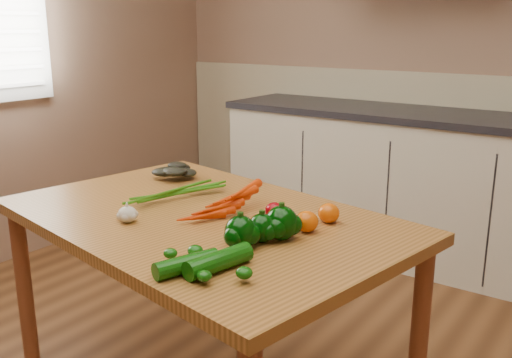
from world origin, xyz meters
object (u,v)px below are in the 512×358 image
Objects in this scene: tomato_c at (307,221)px; zucchini_b at (187,264)px; pepper_a at (262,228)px; pepper_c at (241,232)px; carrot_bunch at (211,200)px; table at (203,237)px; pepper_b at (282,223)px; garlic_bulb at (127,214)px; leafy_greens at (174,167)px; zucchini_a at (219,261)px; tomato_b at (329,213)px; tomato_a at (274,211)px.

tomato_c is 0.46m from zucchini_b.
pepper_a is 0.08m from pepper_c.
carrot_bunch is at bearing 142.92° from pepper_c.
table is 0.40m from tomato_c.
pepper_b reaches higher than table.
garlic_bulb is at bearing -166.25° from pepper_a.
tomato_c is (0.80, -0.24, -0.02)m from leafy_greens.
garlic_bulb is 0.31× the size of zucchini_a.
zucchini_a reaches higher than zucchini_b.
carrot_bunch is at bearing -30.89° from leafy_greens.
tomato_b is (0.41, 0.12, -0.00)m from carrot_bunch.
leafy_greens reaches higher than zucchini_b.
leafy_greens is 0.57m from garlic_bulb.
table is 15.93× the size of pepper_c.
garlic_bulb reaches higher than zucchini_b.
pepper_a reaches higher than tomato_a.
zucchini_a is (0.35, -0.39, -0.01)m from carrot_bunch.
leafy_greens is at bearing 159.26° from carrot_bunch.
pepper_c is at bearing -114.35° from pepper_b.
pepper_c is at bearing 4.61° from garlic_bulb.
pepper_b is 1.59× the size of tomato_a.
pepper_c is 0.53× the size of zucchini_b.
tomato_a is 0.49m from zucchini_b.
tomato_c is at bearing 10.12° from carrot_bunch.
garlic_bulb is 0.67m from tomato_b.
tomato_a is 0.45m from zucchini_a.
tomato_c is (0.38, 0.06, 0.12)m from table.
pepper_b reaches higher than leafy_greens.
carrot_bunch is 0.54m from zucchini_b.
zucchini_a is at bearing -95.74° from tomato_c.
tomato_b is at bearing 72.93° from pepper_a.
pepper_b reaches higher than zucchini_a.
pepper_b reaches higher than tomato_c.
leafy_greens is 0.68m from tomato_a.
carrot_bunch is at bearing -163.92° from tomato_b.
garlic_bulb is 0.49m from tomato_a.
table is 0.13m from carrot_bunch.
zucchini_a is at bearing -37.96° from carrot_bunch.
carrot_bunch is 0.42m from tomato_b.
leafy_greens is at bearing 163.06° from tomato_c.
pepper_c is at bearing 106.80° from zucchini_a.
carrot_bunch reaches higher than zucchini_b.
zucchini_b is at bearing -102.58° from tomato_c.
carrot_bunch is at bearing 179.97° from tomato_c.
table is at bearing -36.00° from leafy_greens.
pepper_a reaches higher than garlic_bulb.
tomato_a is 0.87× the size of tomato_c.
pepper_a reaches higher than table.
leafy_greens is at bearing 162.68° from tomato_a.
pepper_a reaches higher than zucchini_b.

